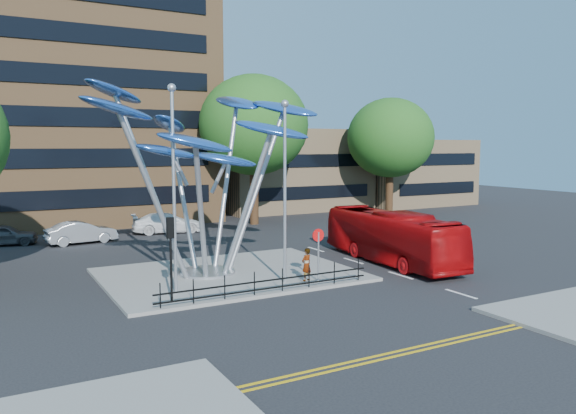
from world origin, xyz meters
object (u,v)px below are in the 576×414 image
tree_far (390,138)px  parked_car_left (4,235)px  tree_right (254,125)px  parked_car_mid (81,233)px  pedestrian (306,265)px  leaf_sculpture (202,136)px  red_bus (391,237)px  traffic_light_island (170,241)px  street_lamp_left (173,171)px  street_lamp_right (285,175)px  parked_car_right (167,223)px  no_entry_sign_island (318,246)px

tree_far → parked_car_left: size_ratio=2.67×
tree_right → parked_car_mid: bearing=-168.8°
tree_far → parked_car_left: bearing=-178.1°
pedestrian → parked_car_mid: bearing=-83.5°
parked_car_left → parked_car_mid: 4.80m
leaf_sculpture → red_bus: 11.68m
traffic_light_island → pedestrian: (6.53, 0.28, -1.70)m
pedestrian → tree_right: bearing=-126.4°
leaf_sculpture → street_lamp_left: leaf_sculpture is taller
tree_far → parked_car_left: tree_far is taller
street_lamp_left → parked_car_mid: bearing=95.1°
leaf_sculpture → red_bus: bearing=-11.1°
parked_car_left → parked_car_mid: size_ratio=0.91×
tree_far → parked_car_mid: tree_far is taller
street_lamp_right → pedestrian: street_lamp_right is taller
red_bus → parked_car_right: red_bus is taller
no_entry_sign_island → parked_car_right: size_ratio=0.48×
street_lamp_left → red_bus: street_lamp_left is taller
tree_right → leaf_sculpture: (-10.07, -15.32, -1.16)m
leaf_sculpture → parked_car_right: bearing=80.2°
traffic_light_island → red_bus: size_ratio=0.34×
no_entry_sign_island → red_bus: size_ratio=0.24×
street_lamp_right → parked_car_right: (-0.09, 17.98, -4.36)m
parked_car_left → parked_car_right: parked_car_right is taller
tree_far → street_lamp_right: (-21.50, -19.00, -2.01)m
parked_car_left → parked_car_mid: bearing=-100.7°
tree_far → no_entry_sign_island: (-20.00, -19.48, -5.29)m
street_lamp_left → street_lamp_right: (5.00, -0.50, -0.26)m
street_lamp_right → traffic_light_island: 6.05m
pedestrian → parked_car_right: size_ratio=0.30×
traffic_light_island → parked_car_left: (-5.40, 18.43, -1.92)m
street_lamp_left → red_bus: size_ratio=0.86×
leaf_sculpture → street_lamp_left: bearing=-127.4°
no_entry_sign_island → traffic_light_island: bearing=-179.9°
leaf_sculpture → street_lamp_left: 4.28m
parked_car_mid → traffic_light_island: bearing=175.0°
tree_far → tree_right: bearing=-180.0°
parked_car_right → red_bus: bearing=-146.8°
traffic_light_island → parked_car_left: traffic_light_island is taller
street_lamp_left → parked_car_mid: 16.48m
tree_right → pedestrian: tree_right is taller
parked_car_mid → leaf_sculpture: bearing=-171.1°
tree_far → street_lamp_left: 32.37m
traffic_light_island → parked_car_right: (5.41, 18.48, -1.88)m
street_lamp_right → traffic_light_island: (-5.50, -0.50, -2.48)m
street_lamp_left → street_lamp_right: size_ratio=1.06×
no_entry_sign_island → parked_car_right: 18.56m
pedestrian → tree_far: bearing=-154.6°
tree_far → traffic_light_island: size_ratio=3.16×
street_lamp_right → traffic_light_island: bearing=-174.8°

